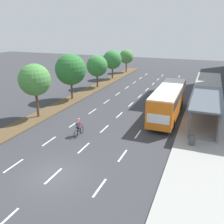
{
  "coord_description": "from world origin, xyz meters",
  "views": [
    {
      "loc": [
        9.06,
        -11.9,
        9.68
      ],
      "look_at": [
        0.08,
        10.64,
        1.2
      ],
      "focal_mm": 38.99,
      "sensor_mm": 36.0,
      "label": 1
    }
  ],
  "objects_px": {
    "bus_shelter": "(209,108)",
    "median_tree_second": "(35,80)",
    "cyclist": "(78,128)",
    "median_tree_third": "(71,70)",
    "median_tree_fourth": "(97,66)",
    "bus": "(169,99)",
    "trash_bin": "(192,140)",
    "median_tree_farthest": "(126,57)",
    "median_tree_fifth": "(112,60)"
  },
  "relations": [
    {
      "from": "median_tree_fifth",
      "to": "bus",
      "type": "bearing_deg",
      "value": -51.99
    },
    {
      "from": "median_tree_fifth",
      "to": "median_tree_farthest",
      "type": "distance_m",
      "value": 7.8
    },
    {
      "from": "median_tree_second",
      "to": "median_tree_fifth",
      "type": "relative_size",
      "value": 1.09
    },
    {
      "from": "median_tree_second",
      "to": "median_tree_third",
      "type": "distance_m",
      "value": 7.8
    },
    {
      "from": "bus_shelter",
      "to": "cyclist",
      "type": "relative_size",
      "value": 5.55
    },
    {
      "from": "bus",
      "to": "median_tree_fourth",
      "type": "bearing_deg",
      "value": 143.74
    },
    {
      "from": "median_tree_fifth",
      "to": "trash_bin",
      "type": "height_order",
      "value": "median_tree_fifth"
    },
    {
      "from": "cyclist",
      "to": "median_tree_third",
      "type": "height_order",
      "value": "median_tree_third"
    },
    {
      "from": "median_tree_fourth",
      "to": "median_tree_farthest",
      "type": "height_order",
      "value": "median_tree_fourth"
    },
    {
      "from": "bus_shelter",
      "to": "median_tree_fourth",
      "type": "distance_m",
      "value": 20.84
    },
    {
      "from": "cyclist",
      "to": "median_tree_farthest",
      "type": "relative_size",
      "value": 0.37
    },
    {
      "from": "bus_shelter",
      "to": "median_tree_fourth",
      "type": "height_order",
      "value": "median_tree_fourth"
    },
    {
      "from": "cyclist",
      "to": "median_tree_third",
      "type": "relative_size",
      "value": 0.29
    },
    {
      "from": "median_tree_fourth",
      "to": "trash_bin",
      "type": "relative_size",
      "value": 6.2
    },
    {
      "from": "median_tree_farthest",
      "to": "median_tree_fourth",
      "type": "bearing_deg",
      "value": -89.53
    },
    {
      "from": "median_tree_second",
      "to": "median_tree_fourth",
      "type": "distance_m",
      "value": 15.61
    },
    {
      "from": "median_tree_fourth",
      "to": "median_tree_third",
      "type": "bearing_deg",
      "value": -92.33
    },
    {
      "from": "bus",
      "to": "median_tree_fourth",
      "type": "xyz_separation_m",
      "value": [
        -13.41,
        9.83,
        1.56
      ]
    },
    {
      "from": "bus_shelter",
      "to": "median_tree_second",
      "type": "height_order",
      "value": "median_tree_second"
    },
    {
      "from": "cyclist",
      "to": "median_tree_third",
      "type": "distance_m",
      "value": 12.94
    },
    {
      "from": "median_tree_third",
      "to": "median_tree_farthest",
      "type": "distance_m",
      "value": 23.4
    },
    {
      "from": "median_tree_third",
      "to": "trash_bin",
      "type": "distance_m",
      "value": 19.41
    },
    {
      "from": "median_tree_fourth",
      "to": "trash_bin",
      "type": "xyz_separation_m",
      "value": [
        16.61,
        -16.58,
        -3.06
      ]
    },
    {
      "from": "bus",
      "to": "trash_bin",
      "type": "relative_size",
      "value": 13.28
    },
    {
      "from": "median_tree_third",
      "to": "median_tree_farthest",
      "type": "xyz_separation_m",
      "value": [
        0.19,
        23.39,
        -0.7
      ]
    },
    {
      "from": "median_tree_third",
      "to": "trash_bin",
      "type": "xyz_separation_m",
      "value": [
        16.92,
        -8.79,
        -3.65
      ]
    },
    {
      "from": "cyclist",
      "to": "median_tree_fourth",
      "type": "bearing_deg",
      "value": 109.73
    },
    {
      "from": "bus_shelter",
      "to": "median_tree_fourth",
      "type": "xyz_separation_m",
      "value": [
        -17.68,
        10.89,
        1.76
      ]
    },
    {
      "from": "median_tree_third",
      "to": "median_tree_farthest",
      "type": "height_order",
      "value": "median_tree_third"
    },
    {
      "from": "median_tree_farthest",
      "to": "bus",
      "type": "bearing_deg",
      "value": -61.97
    },
    {
      "from": "median_tree_second",
      "to": "bus",
      "type": "bearing_deg",
      "value": 23.07
    },
    {
      "from": "cyclist",
      "to": "median_tree_third",
      "type": "xyz_separation_m",
      "value": [
        -6.85,
        10.43,
        3.43
      ]
    },
    {
      "from": "median_tree_third",
      "to": "median_tree_fifth",
      "type": "relative_size",
      "value": 1.15
    },
    {
      "from": "cyclist",
      "to": "median_tree_fifth",
      "type": "xyz_separation_m",
      "value": [
        -6.91,
        26.02,
        2.95
      ]
    },
    {
      "from": "median_tree_third",
      "to": "median_tree_fourth",
      "type": "distance_m",
      "value": 7.83
    },
    {
      "from": "bus_shelter",
      "to": "trash_bin",
      "type": "xyz_separation_m",
      "value": [
        -1.08,
        -5.7,
        -1.29
      ]
    },
    {
      "from": "trash_bin",
      "to": "median_tree_farthest",
      "type": "bearing_deg",
      "value": 117.48
    },
    {
      "from": "bus_shelter",
      "to": "median_tree_second",
      "type": "relative_size",
      "value": 1.7
    },
    {
      "from": "cyclist",
      "to": "bus",
      "type": "bearing_deg",
      "value": 50.7
    },
    {
      "from": "bus_shelter",
      "to": "median_tree_second",
      "type": "distance_m",
      "value": 18.58
    },
    {
      "from": "median_tree_fifth",
      "to": "median_tree_fourth",
      "type": "bearing_deg",
      "value": -87.25
    },
    {
      "from": "bus_shelter",
      "to": "median_tree_third",
      "type": "xyz_separation_m",
      "value": [
        -18.0,
        3.09,
        2.35
      ]
    },
    {
      "from": "bus_shelter",
      "to": "median_tree_fourth",
      "type": "relative_size",
      "value": 1.92
    },
    {
      "from": "bus",
      "to": "cyclist",
      "type": "xyz_separation_m",
      "value": [
        -6.87,
        -8.39,
        -1.28
      ]
    },
    {
      "from": "bus",
      "to": "cyclist",
      "type": "relative_size",
      "value": 6.2
    },
    {
      "from": "cyclist",
      "to": "median_tree_fifth",
      "type": "height_order",
      "value": "median_tree_fifth"
    },
    {
      "from": "bus_shelter",
      "to": "median_tree_fourth",
      "type": "bearing_deg",
      "value": 148.38
    },
    {
      "from": "trash_bin",
      "to": "cyclist",
      "type": "bearing_deg",
      "value": -170.75
    },
    {
      "from": "bus_shelter",
      "to": "cyclist",
      "type": "bearing_deg",
      "value": -146.65
    },
    {
      "from": "bus",
      "to": "median_tree_third",
      "type": "xyz_separation_m",
      "value": [
        -13.72,
        2.04,
        2.15
      ]
    }
  ]
}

